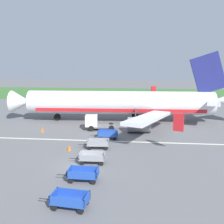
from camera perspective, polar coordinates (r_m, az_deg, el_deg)
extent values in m
plane|color=slate|center=(26.37, -6.49, -11.20)|extent=(220.00, 220.00, 0.00)
cube|color=#3D7033|center=(79.80, 1.89, 3.99)|extent=(220.00, 28.00, 0.06)
cube|color=silver|center=(33.60, -3.67, -6.16)|extent=(120.00, 0.36, 0.01)
cylinder|color=silver|center=(43.32, 1.72, 2.07)|extent=(30.12, 4.82, 3.70)
cube|color=red|center=(43.50, 1.72, 0.74)|extent=(27.11, 4.52, 0.56)
cone|color=silver|center=(46.86, -18.90, 2.16)|extent=(3.33, 3.74, 3.63)
cube|color=silver|center=(35.32, 7.96, -1.23)|extent=(6.86, 13.11, 1.35)
cube|color=red|center=(29.16, 14.10, -2.20)|extent=(1.10, 0.56, 1.90)
cylinder|color=gray|center=(37.07, 5.83, -2.73)|extent=(3.28, 2.22, 2.10)
cube|color=silver|center=(51.73, 6.61, 2.74)|extent=(7.69, 12.93, 1.35)
cube|color=red|center=(58.22, 8.90, 4.56)|extent=(1.09, 0.63, 1.90)
cylinder|color=gray|center=(50.35, 5.27, 0.98)|extent=(3.28, 2.22, 2.10)
cube|color=navy|center=(44.56, 19.96, 7.81)|extent=(5.99, 0.58, 6.88)
cube|color=silver|center=(41.98, 21.05, 1.86)|extent=(3.15, 5.49, 0.24)
cube|color=silver|center=(48.05, 18.82, 3.10)|extent=(3.48, 5.50, 0.24)
cylinder|color=#4C4C51|center=(45.18, -11.72, 0.18)|extent=(0.20, 0.20, 2.04)
cylinder|color=black|center=(45.38, -11.67, -1.08)|extent=(1.12, 0.49, 1.10)
cylinder|color=#4C4C51|center=(41.44, 5.06, -0.61)|extent=(0.20, 0.20, 2.04)
cylinder|color=black|center=(41.66, 5.04, -1.99)|extent=(1.12, 0.49, 1.10)
cylinder|color=#4C4C51|center=(45.75, 4.94, 0.51)|extent=(0.20, 0.20, 2.04)
cylinder|color=black|center=(45.95, 4.91, -0.74)|extent=(1.12, 0.49, 1.10)
cube|color=#234CB2|center=(19.37, -8.98, -18.44)|extent=(2.65, 1.69, 0.08)
cube|color=#234CB2|center=(18.69, -9.78, -18.53)|extent=(2.49, 0.39, 0.55)
cube|color=#234CB2|center=(19.75, -8.29, -16.76)|extent=(2.49, 0.39, 0.55)
cube|color=#234CB2|center=(19.65, -12.42, -17.07)|extent=(0.26, 1.40, 0.55)
cube|color=#234CB2|center=(18.85, -5.44, -18.14)|extent=(0.26, 1.40, 0.55)
cylinder|color=#2D2D33|center=(20.06, -14.01, -17.68)|extent=(1.00, 0.20, 0.08)
cylinder|color=black|center=(19.39, -12.33, -19.42)|extent=(0.46, 0.21, 0.44)
cylinder|color=black|center=(20.27, -10.95, -17.92)|extent=(0.46, 0.21, 0.44)
cylinder|color=black|center=(18.76, -6.78, -20.36)|extent=(0.46, 0.21, 0.44)
cylinder|color=black|center=(19.67, -5.64, -18.73)|extent=(0.46, 0.21, 0.44)
cube|color=#234CB2|center=(22.98, -6.19, -13.39)|extent=(2.52, 1.43, 0.08)
cube|color=#234CB2|center=(22.27, -6.58, -13.33)|extent=(2.50, 0.13, 0.55)
cube|color=#234CB2|center=(23.43, -5.85, -12.04)|extent=(2.50, 0.13, 0.55)
cube|color=#234CB2|center=(23.13, -9.18, -12.45)|extent=(0.12, 1.40, 0.55)
cube|color=#234CB2|center=(22.63, -3.16, -12.86)|extent=(0.12, 1.40, 0.55)
cylinder|color=#2D2D33|center=(23.43, -10.60, -13.12)|extent=(1.00, 0.09, 0.08)
cylinder|color=black|center=(22.81, -8.86, -14.37)|extent=(0.44, 0.17, 0.44)
cylinder|color=black|center=(23.79, -8.14, -13.24)|extent=(0.44, 0.17, 0.44)
cylinder|color=black|center=(22.42, -4.08, -14.74)|extent=(0.44, 0.17, 0.44)
cylinder|color=black|center=(23.41, -3.56, -13.56)|extent=(0.44, 0.17, 0.44)
cube|color=gray|center=(26.51, -4.24, -9.92)|extent=(2.54, 1.48, 0.08)
cube|color=gray|center=(25.80, -4.46, -9.78)|extent=(2.50, 0.18, 0.55)
cube|color=gray|center=(27.00, -4.05, -8.80)|extent=(2.50, 0.18, 0.55)
cube|color=gray|center=(26.59, -6.84, -9.18)|extent=(0.14, 1.40, 0.55)
cube|color=gray|center=(26.26, -1.62, -9.36)|extent=(0.14, 1.40, 0.55)
cylinder|color=#2D2D33|center=(26.83, -8.10, -9.83)|extent=(1.00, 0.11, 0.08)
cylinder|color=black|center=(26.24, -6.47, -10.80)|extent=(0.44, 0.17, 0.44)
cylinder|color=black|center=(27.26, -6.04, -9.93)|extent=(0.44, 0.17, 0.44)
cylinder|color=black|center=(25.98, -2.32, -10.97)|extent=(0.44, 0.17, 0.44)
cylinder|color=black|center=(27.01, -2.06, -10.07)|extent=(0.44, 0.17, 0.44)
cube|color=gray|center=(30.62, -3.00, -6.96)|extent=(2.58, 1.55, 0.08)
cube|color=gray|center=(29.91, -3.12, -6.78)|extent=(2.50, 0.25, 0.55)
cube|color=gray|center=(31.14, -2.89, -6.04)|extent=(2.50, 0.25, 0.55)
cube|color=gray|center=(30.66, -5.25, -6.36)|extent=(0.18, 1.40, 0.55)
cube|color=gray|center=(30.44, -0.74, -6.44)|extent=(0.18, 1.40, 0.55)
cylinder|color=#2D2D33|center=(30.85, -6.35, -6.96)|extent=(1.00, 0.14, 0.08)
cylinder|color=black|center=(30.28, -4.88, -7.72)|extent=(0.45, 0.19, 0.44)
cylinder|color=black|center=(31.33, -4.62, -7.06)|extent=(0.45, 0.19, 0.44)
cylinder|color=black|center=(30.11, -1.30, -7.80)|extent=(0.45, 0.19, 0.44)
cylinder|color=black|center=(31.16, -1.17, -7.13)|extent=(0.45, 0.19, 0.44)
cube|color=#234CB2|center=(34.20, -0.91, -5.00)|extent=(2.51, 1.43, 0.08)
cube|color=#234CB2|center=(33.49, -1.03, -4.79)|extent=(2.50, 0.13, 0.55)
cube|color=#234CB2|center=(34.74, -0.80, -4.20)|extent=(2.50, 0.13, 0.55)
cube|color=#234CB2|center=(34.26, -2.92, -4.44)|extent=(0.11, 1.40, 0.55)
cube|color=#234CB2|center=(34.01, 1.10, -4.54)|extent=(0.11, 1.40, 0.55)
cylinder|color=#2D2D33|center=(34.44, -3.90, -4.98)|extent=(1.00, 0.09, 0.08)
cylinder|color=black|center=(33.85, -2.60, -5.64)|extent=(0.44, 0.16, 0.44)
cylinder|color=black|center=(34.91, -2.35, -5.11)|extent=(0.44, 0.16, 0.44)
cylinder|color=black|center=(33.66, 0.58, -5.73)|extent=(0.44, 0.16, 0.44)
cylinder|color=black|center=(34.72, 0.73, -5.19)|extent=(0.44, 0.16, 0.44)
cube|color=slate|center=(38.62, -1.49, -3.07)|extent=(3.31, 2.27, 0.20)
cube|color=white|center=(38.48, -4.44, -1.86)|extent=(1.93, 2.10, 1.50)
cube|color=#19232D|center=(38.49, -5.64, -1.64)|extent=(0.28, 1.61, 0.67)
cylinder|color=black|center=(37.88, -4.50, -3.55)|extent=(0.83, 0.40, 0.80)
cylinder|color=black|center=(39.53, -4.37, -2.92)|extent=(0.83, 0.40, 0.80)
cylinder|color=black|center=(37.83, -0.13, -3.53)|extent=(0.83, 0.40, 0.80)
cylinder|color=black|center=(39.49, -0.19, -2.90)|extent=(0.83, 0.40, 0.80)
cone|color=orange|center=(38.61, -14.73, -3.75)|extent=(0.46, 0.46, 0.61)
cone|color=orange|center=(30.43, -9.20, -7.57)|extent=(0.46, 0.46, 0.61)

